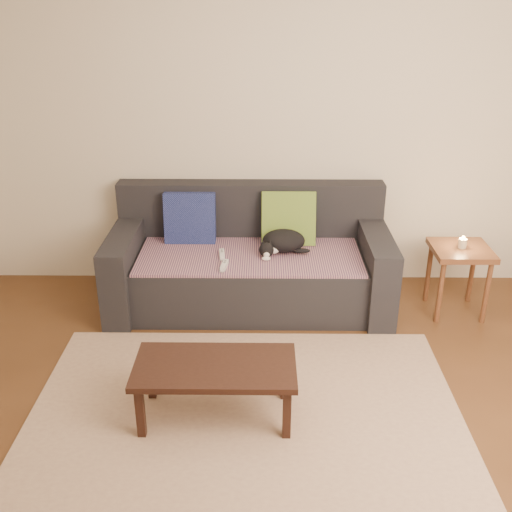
# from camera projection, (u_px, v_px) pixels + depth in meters

# --- Properties ---
(ground) EXTENTS (4.50, 4.50, 0.00)m
(ground) POSITION_uv_depth(u_px,v_px,m) (245.00, 435.00, 3.31)
(ground) COLOR brown
(ground) RESTS_ON ground
(back_wall) EXTENTS (4.50, 0.04, 2.60)m
(back_wall) POSITION_uv_depth(u_px,v_px,m) (251.00, 125.00, 4.61)
(back_wall) COLOR beige
(back_wall) RESTS_ON ground
(sofa) EXTENTS (2.10, 0.94, 0.87)m
(sofa) POSITION_uv_depth(u_px,v_px,m) (250.00, 265.00, 4.62)
(sofa) COLOR #232328
(sofa) RESTS_ON ground
(throw_blanket) EXTENTS (1.66, 0.74, 0.02)m
(throw_blanket) POSITION_uv_depth(u_px,v_px,m) (250.00, 255.00, 4.49)
(throw_blanket) COLOR #3B274A
(throw_blanket) RESTS_ON sofa
(cushion_navy) EXTENTS (0.40, 0.15, 0.41)m
(cushion_navy) POSITION_uv_depth(u_px,v_px,m) (190.00, 218.00, 4.65)
(cushion_navy) COLOR #101A45
(cushion_navy) RESTS_ON throw_blanket
(cushion_green) EXTENTS (0.42, 0.22, 0.43)m
(cushion_green) POSITION_uv_depth(u_px,v_px,m) (288.00, 218.00, 4.64)
(cushion_green) COLOR #0A4632
(cushion_green) RESTS_ON throw_blanket
(cat) EXTENTS (0.39, 0.32, 0.17)m
(cat) POSITION_uv_depth(u_px,v_px,m) (282.00, 242.00, 4.49)
(cat) COLOR black
(cat) RESTS_ON throw_blanket
(wii_remote_a) EXTENTS (0.05, 0.15, 0.03)m
(wii_remote_a) POSITION_uv_depth(u_px,v_px,m) (222.00, 254.00, 4.44)
(wii_remote_a) COLOR white
(wii_remote_a) RESTS_ON throw_blanket
(wii_remote_b) EXTENTS (0.06, 0.15, 0.03)m
(wii_remote_b) POSITION_uv_depth(u_px,v_px,m) (224.00, 265.00, 4.27)
(wii_remote_b) COLOR white
(wii_remote_b) RESTS_ON throw_blanket
(side_table) EXTENTS (0.42, 0.42, 0.53)m
(side_table) POSITION_uv_depth(u_px,v_px,m) (460.00, 259.00, 4.42)
(side_table) COLOR brown
(side_table) RESTS_ON ground
(candle) EXTENTS (0.06, 0.06, 0.09)m
(candle) POSITION_uv_depth(u_px,v_px,m) (462.00, 243.00, 4.36)
(candle) COLOR beige
(candle) RESTS_ON side_table
(rug) EXTENTS (2.50, 1.80, 0.01)m
(rug) POSITION_uv_depth(u_px,v_px,m) (245.00, 416.00, 3.45)
(rug) COLOR tan
(rug) RESTS_ON ground
(coffee_table) EXTENTS (0.90, 0.45, 0.36)m
(coffee_table) POSITION_uv_depth(u_px,v_px,m) (215.00, 371.00, 3.32)
(coffee_table) COLOR black
(coffee_table) RESTS_ON rug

